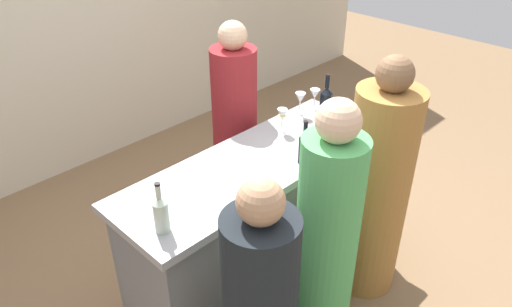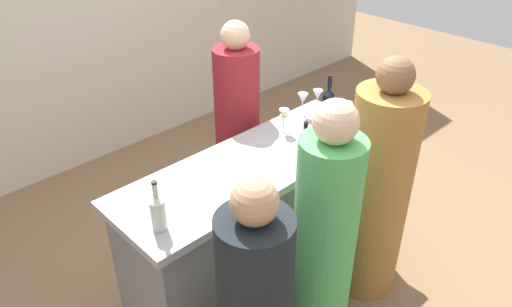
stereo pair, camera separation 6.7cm
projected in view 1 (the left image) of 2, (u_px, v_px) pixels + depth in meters
The scene contains 14 objects.
ground_plane at pixel (256, 270), 3.44m from camera, with size 12.00×12.00×0.00m, color #846647.
back_wall at pixel (67, 12), 4.03m from camera, with size 8.00×0.10×2.80m, color beige.
bar_counter at pixel (256, 219), 3.20m from camera, with size 1.86×0.63×0.92m.
wine_bottle_leftmost_clear_pale at pixel (161, 213), 2.35m from camera, with size 0.08×0.08×0.28m.
wine_bottle_second_left_near_black at pixel (304, 147), 2.88m from camera, with size 0.07×0.07×0.28m.
wine_bottle_center_near_black at pixel (326, 103), 3.34m from camera, with size 0.08×0.08×0.34m.
wine_glass_near_left at pixel (345, 107), 3.36m from camera, with size 0.07×0.07×0.14m.
wine_glass_near_center at pixel (322, 115), 3.25m from camera, with size 0.07×0.07×0.16m.
wine_glass_near_right at pixel (282, 116), 3.22m from camera, with size 0.07×0.07×0.16m.
wine_glass_far_left at pixel (315, 95), 3.49m from camera, with size 0.07×0.07×0.16m.
wine_glass_far_center at pixel (300, 99), 3.43m from camera, with size 0.07×0.07×0.16m.
person_left_guest at pixel (376, 191), 3.00m from camera, with size 0.47×0.47×1.62m.
person_center_guest at pixel (327, 240), 2.64m from camera, with size 0.43×0.43×1.57m.
person_server_behind at pixel (235, 133), 3.63m from camera, with size 0.41×0.41×1.58m.
Camera 1 is at (-1.78, -1.76, 2.51)m, focal length 34.13 mm.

